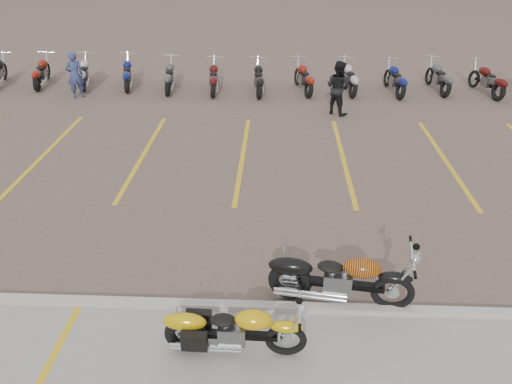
% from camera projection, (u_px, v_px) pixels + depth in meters
% --- Properties ---
extents(ground, '(100.00, 100.00, 0.00)m').
position_uv_depth(ground, '(229.00, 240.00, 9.97)').
color(ground, brown).
rests_on(ground, ground).
extents(curb, '(60.00, 0.18, 0.12)m').
position_uv_depth(curb, '(218.00, 306.00, 8.19)').
color(curb, '#ADAAA3').
rests_on(curb, ground).
extents(parking_stripes, '(38.00, 5.50, 0.01)m').
position_uv_depth(parking_stripes, '(243.00, 156.00, 13.47)').
color(parking_stripes, gold).
rests_on(parking_stripes, ground).
extents(yellow_cruiser, '(2.08, 0.31, 0.86)m').
position_uv_depth(yellow_cruiser, '(232.00, 331.00, 7.19)').
color(yellow_cruiser, black).
rests_on(yellow_cruiser, ground).
extents(flame_cruiser, '(2.37, 0.50, 0.98)m').
position_uv_depth(flame_cruiser, '(337.00, 280.00, 8.11)').
color(flame_cruiser, black).
rests_on(flame_cruiser, ground).
extents(person_a, '(0.70, 0.64, 1.61)m').
position_uv_depth(person_a, '(75.00, 75.00, 17.48)').
color(person_a, navy).
rests_on(person_a, ground).
extents(person_b, '(1.06, 1.04, 1.73)m').
position_uv_depth(person_b, '(338.00, 88.00, 16.00)').
color(person_b, black).
rests_on(person_b, ground).
extents(bg_bike_row, '(20.75, 2.08, 1.10)m').
position_uv_depth(bg_bike_row, '(258.00, 75.00, 18.36)').
color(bg_bike_row, black).
rests_on(bg_bike_row, ground).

